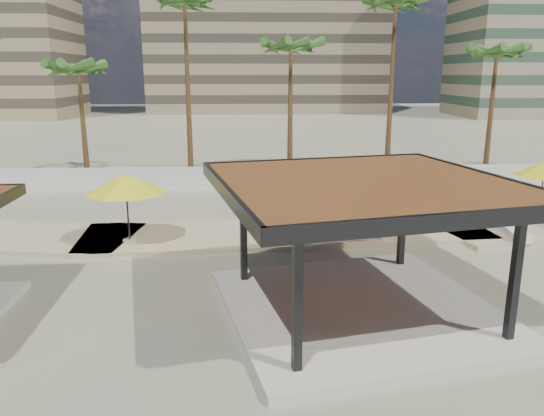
% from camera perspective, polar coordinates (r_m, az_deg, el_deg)
% --- Properties ---
extents(ground, '(200.00, 200.00, 0.00)m').
position_cam_1_polar(ground, '(14.58, -4.20, -11.19)').
color(ground, tan).
rests_on(ground, ground).
extents(promenade, '(44.45, 7.97, 0.24)m').
position_cam_1_polar(promenade, '(21.78, 1.54, -2.25)').
color(promenade, '#C6B284').
rests_on(promenade, ground).
extents(boundary_wall, '(56.00, 0.30, 1.20)m').
position_cam_1_polar(boundary_wall, '(29.70, -3.50, 3.29)').
color(boundary_wall, silver).
rests_on(boundary_wall, ground).
extents(building_mid, '(38.00, 16.00, 30.40)m').
position_cam_1_polar(building_mid, '(91.58, -0.51, 19.32)').
color(building_mid, '#847259').
rests_on(building_mid, ground).
extents(pavilion_central, '(8.62, 8.62, 3.67)m').
position_cam_1_polar(pavilion_central, '(14.00, 9.71, -2.82)').
color(pavilion_central, beige).
rests_on(pavilion_central, ground).
extents(umbrella_b, '(3.70, 3.70, 2.57)m').
position_cam_1_polar(umbrella_b, '(19.84, -15.46, 2.53)').
color(umbrella_b, beige).
rests_on(umbrella_b, promenade).
extents(umbrella_c, '(3.29, 3.29, 2.29)m').
position_cam_1_polar(umbrella_c, '(20.05, 11.97, 2.14)').
color(umbrella_c, beige).
rests_on(umbrella_c, promenade).
extents(umbrella_e, '(3.22, 3.22, 2.34)m').
position_cam_1_polar(umbrella_e, '(26.21, 27.25, 3.77)').
color(umbrella_e, beige).
rests_on(umbrella_e, promenade).
extents(lounger_b, '(0.96, 2.03, 0.74)m').
position_cam_1_polar(lounger_b, '(19.98, 2.56, -2.90)').
color(lounger_b, white).
rests_on(lounger_b, promenade).
extents(lounger_c, '(0.88, 1.99, 0.73)m').
position_cam_1_polar(lounger_c, '(22.38, 24.64, -2.34)').
color(lounger_c, white).
rests_on(lounger_c, promenade).
extents(lounger_d, '(1.41, 2.03, 0.74)m').
position_cam_1_polar(lounger_d, '(26.08, 27.08, -0.38)').
color(lounger_d, white).
rests_on(lounger_d, promenade).
extents(palm_c, '(3.00, 3.00, 7.36)m').
position_cam_1_polar(palm_c, '(32.64, -20.08, 13.54)').
color(palm_c, brown).
rests_on(palm_c, ground).
extents(palm_d, '(3.00, 3.00, 11.02)m').
position_cam_1_polar(palm_d, '(32.42, -9.35, 20.29)').
color(palm_d, brown).
rests_on(palm_d, ground).
extents(palm_e, '(3.00, 3.00, 8.59)m').
position_cam_1_polar(palm_e, '(31.68, 2.03, 16.47)').
color(palm_e, brown).
rests_on(palm_e, ground).
extents(palm_f, '(3.00, 3.00, 11.00)m').
position_cam_1_polar(palm_f, '(33.07, 13.12, 19.96)').
color(palm_f, brown).
rests_on(palm_f, ground).
extents(palm_g, '(3.00, 3.00, 8.27)m').
position_cam_1_polar(palm_g, '(34.59, 23.00, 14.72)').
color(palm_g, brown).
rests_on(palm_g, ground).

